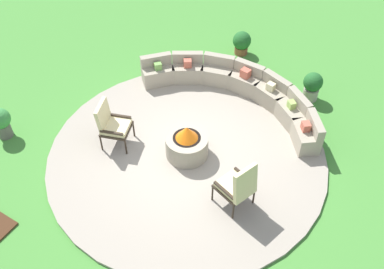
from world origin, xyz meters
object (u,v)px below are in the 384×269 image
Objects in this scene: lounge_chair_front_right at (238,185)px; potted_plant_1 at (312,85)px; potted_plant_2 at (242,42)px; fire_pit at (187,144)px; potted_plant_0 at (1,121)px; curved_stone_bench at (238,89)px; lounge_chair_front_left at (112,123)px.

lounge_chair_front_right is 3.69m from potted_plant_1.
potted_plant_2 is (-2.18, 4.50, -0.27)m from lounge_chair_front_right.
potted_plant_2 is (-0.72, 3.89, -0.01)m from fire_pit.
fire_pit is 1.20× the size of potted_plant_0.
curved_stone_bench is 3.05m from lounge_chair_front_right.
fire_pit is 1.59m from lounge_chair_front_left.
lounge_chair_front_right is 5.01m from potted_plant_2.
lounge_chair_front_left is 4.47m from potted_plant_2.
lounge_chair_front_left is 2.42m from potted_plant_0.
potted_plant_1 is (3.00, 3.58, -0.21)m from lounge_chair_front_left.
lounge_chair_front_left is (-1.56, -2.61, 0.26)m from curved_stone_bench.
potted_plant_2 is at bearing 43.97° from lounge_chair_front_right.
fire_pit is 3.96m from potted_plant_2.
potted_plant_0 is at bearing -157.18° from fire_pit.
potted_plant_2 is (2.94, 5.43, -0.07)m from potted_plant_0.
potted_plant_0 is (-5.12, -0.93, -0.20)m from lounge_chair_front_right.
lounge_chair_front_right is 1.73× the size of potted_plant_2.
lounge_chair_front_right is at bearing -22.78° from fire_pit.
curved_stone_bench is at bearing -65.88° from potted_plant_2.
curved_stone_bench is 4.23× the size of lounge_chair_front_right.
fire_pit is 1.22× the size of potted_plant_1.
potted_plant_0 is (-2.18, -1.03, -0.18)m from lounge_chair_front_left.
potted_plant_0 is 1.15× the size of potted_plant_2.
fire_pit reaches higher than potted_plant_2.
lounge_chair_front_left is 1.42× the size of potted_plant_0.
curved_stone_bench is 6.38× the size of potted_plant_0.
curved_stone_bench is at bearing 45.09° from lounge_chair_front_right.
lounge_chair_front_right reaches higher than fire_pit.
lounge_chair_front_right is at bearing 10.30° from potted_plant_0.
lounge_chair_front_left reaches higher than potted_plant_2.
fire_pit is at bearing -92.12° from curved_stone_bench.
lounge_chair_front_left is 1.44× the size of potted_plant_1.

